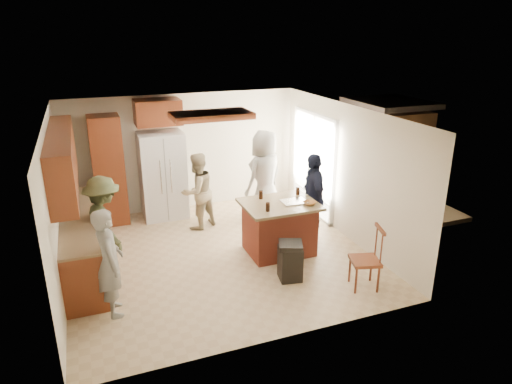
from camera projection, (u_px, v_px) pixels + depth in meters
name	position (u px, v px, depth m)	size (l,w,h in m)	color
room_shell	(377.00, 160.00, 10.68)	(8.00, 5.20, 5.00)	tan
person_front_left	(110.00, 262.00, 6.18)	(0.57, 0.42, 1.56)	gray
person_behind_left	(198.00, 191.00, 8.92)	(0.74, 0.46, 1.53)	tan
person_behind_right	(265.00, 176.00, 9.27)	(0.92, 0.60, 1.88)	gray
person_side_right	(313.00, 197.00, 8.47)	(0.97, 0.49, 1.65)	black
person_counter	(105.00, 224.00, 7.34)	(1.03, 0.48, 1.60)	#3C4427
left_cabinetry	(76.00, 214.00, 7.33)	(0.64, 3.00, 2.30)	maroon
back_wall_units	(121.00, 156.00, 9.07)	(1.80, 0.60, 2.45)	maroon
refrigerator	(163.00, 175.00, 9.43)	(0.90, 0.76, 1.80)	white
kitchen_island	(279.00, 227.00, 8.02)	(1.28, 1.03, 0.93)	maroon
island_items	(294.00, 201.00, 7.87)	(0.95, 0.73, 0.15)	silver
trash_bin	(290.00, 261.00, 7.18)	(0.47, 0.47, 0.63)	black
spindle_chair	(366.00, 261.00, 6.91)	(0.52, 0.52, 0.99)	maroon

